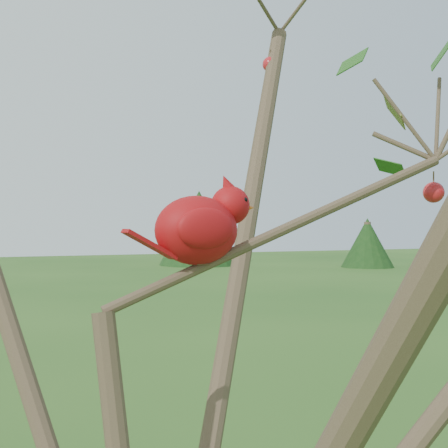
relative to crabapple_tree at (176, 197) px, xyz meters
The scene contains 2 objects.
crabapple_tree is the anchor object (origin of this frame).
cardinal 0.14m from the crabapple_tree, 54.78° to the left, with size 0.23×0.12×0.16m.
Camera 1 is at (-0.25, -0.84, 2.08)m, focal length 50.00 mm.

